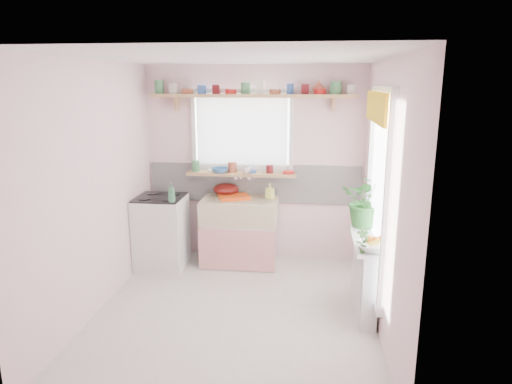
# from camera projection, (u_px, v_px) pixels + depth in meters

# --- Properties ---
(room) EXTENTS (3.20, 3.20, 3.20)m
(room) POSITION_uv_depth(u_px,v_px,m) (305.00, 166.00, 5.08)
(room) COLOR beige
(room) RESTS_ON ground
(sink_unit) EXTENTS (0.95, 0.65, 1.11)m
(sink_unit) POSITION_uv_depth(u_px,v_px,m) (240.00, 231.00, 5.82)
(sink_unit) COLOR white
(sink_unit) RESTS_ON ground
(cooker) EXTENTS (0.58, 0.58, 0.93)m
(cooker) POSITION_uv_depth(u_px,v_px,m) (162.00, 232.00, 5.69)
(cooker) COLOR white
(cooker) RESTS_ON ground
(radiator_ledge) EXTENTS (0.22, 0.95, 0.78)m
(radiator_ledge) POSITION_uv_depth(u_px,v_px,m) (365.00, 274.00, 4.60)
(radiator_ledge) COLOR white
(radiator_ledge) RESTS_ON ground
(windowsill) EXTENTS (1.40, 0.22, 0.04)m
(windowsill) POSITION_uv_depth(u_px,v_px,m) (242.00, 174.00, 5.83)
(windowsill) COLOR tan
(windowsill) RESTS_ON room
(pine_shelf) EXTENTS (2.52, 0.24, 0.04)m
(pine_shelf) POSITION_uv_depth(u_px,v_px,m) (253.00, 96.00, 5.57)
(pine_shelf) COLOR tan
(pine_shelf) RESTS_ON room
(shelf_crockery) EXTENTS (2.47, 0.11, 0.12)m
(shelf_crockery) POSITION_uv_depth(u_px,v_px,m) (253.00, 89.00, 5.55)
(shelf_crockery) COLOR #3F7F4C
(shelf_crockery) RESTS_ON pine_shelf
(sill_crockery) EXTENTS (1.35, 0.11, 0.12)m
(sill_crockery) POSITION_uv_depth(u_px,v_px,m) (238.00, 168.00, 5.82)
(sill_crockery) COLOR #3F7F4C
(sill_crockery) RESTS_ON windowsill
(dish_tray) EXTENTS (0.45, 0.40, 0.04)m
(dish_tray) POSITION_uv_depth(u_px,v_px,m) (234.00, 197.00, 5.75)
(dish_tray) COLOR #F85416
(dish_tray) RESTS_ON sink_unit
(colander) EXTENTS (0.42, 0.42, 0.15)m
(colander) POSITION_uv_depth(u_px,v_px,m) (226.00, 189.00, 5.93)
(colander) COLOR #58110F
(colander) RESTS_ON sink_unit
(jade_plant) EXTENTS (0.59, 0.54, 0.57)m
(jade_plant) POSITION_uv_depth(u_px,v_px,m) (367.00, 201.00, 4.83)
(jade_plant) COLOR #2E6E2C
(jade_plant) RESTS_ON radiator_ledge
(fruit_bowl) EXTENTS (0.37, 0.37, 0.08)m
(fruit_bowl) POSITION_uv_depth(u_px,v_px,m) (375.00, 247.00, 4.18)
(fruit_bowl) COLOR silver
(fruit_bowl) RESTS_ON radiator_ledge
(herb_pot) EXTENTS (0.15, 0.12, 0.23)m
(herb_pot) POSITION_uv_depth(u_px,v_px,m) (363.00, 241.00, 4.11)
(herb_pot) COLOR #2F5A24
(herb_pot) RESTS_ON radiator_ledge
(soap_bottle_sink) EXTENTS (0.12, 0.12, 0.19)m
(soap_bottle_sink) POSITION_uv_depth(u_px,v_px,m) (270.00, 191.00, 5.75)
(soap_bottle_sink) COLOR #EFF96E
(soap_bottle_sink) RESTS_ON sink_unit
(sill_cup) EXTENTS (0.15, 0.15, 0.09)m
(sill_cup) POSITION_uv_depth(u_px,v_px,m) (246.00, 170.00, 5.75)
(sill_cup) COLOR beige
(sill_cup) RESTS_ON windowsill
(sill_bowl) EXTENTS (0.22, 0.22, 0.06)m
(sill_bowl) POSITION_uv_depth(u_px,v_px,m) (220.00, 170.00, 5.79)
(sill_bowl) COLOR #3469A9
(sill_bowl) RESTS_ON windowsill
(shelf_vase) EXTENTS (0.17, 0.17, 0.16)m
(shelf_vase) POSITION_uv_depth(u_px,v_px,m) (319.00, 88.00, 5.50)
(shelf_vase) COLOR #B85338
(shelf_vase) RESTS_ON pine_shelf
(cooker_bottle) EXTENTS (0.11, 0.11, 0.23)m
(cooker_bottle) POSITION_uv_depth(u_px,v_px,m) (171.00, 193.00, 5.32)
(cooker_bottle) COLOR #39734D
(cooker_bottle) RESTS_ON cooker
(fruit) EXTENTS (0.20, 0.14, 0.10)m
(fruit) POSITION_uv_depth(u_px,v_px,m) (376.00, 240.00, 4.17)
(fruit) COLOR orange
(fruit) RESTS_ON fruit_bowl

